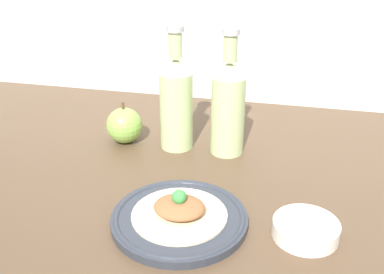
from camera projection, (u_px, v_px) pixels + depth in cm
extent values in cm
cube|color=brown|center=(170.00, 210.00, 81.40)|extent=(180.00, 110.00, 4.00)
cylinder|color=#2D333D|center=(179.00, 219.00, 74.53)|extent=(22.77, 22.77, 1.41)
torus|color=#2D333D|center=(179.00, 217.00, 74.32)|extent=(21.93, 21.93, 0.98)
cylinder|color=beige|center=(179.00, 215.00, 74.14)|extent=(15.92, 15.92, 0.40)
ellipsoid|color=brown|center=(179.00, 207.00, 73.49)|extent=(8.52, 7.24, 2.56)
sphere|color=green|center=(179.00, 197.00, 72.62)|extent=(2.41, 2.41, 2.41)
cylinder|color=#B7D18E|center=(176.00, 111.00, 96.51)|extent=(7.10, 7.10, 16.94)
cone|color=#B7D18E|center=(176.00, 66.00, 92.12)|extent=(7.10, 7.10, 3.19)
cylinder|color=#B7D18E|center=(175.00, 45.00, 90.25)|extent=(2.84, 2.84, 5.39)
cylinder|color=#B7B7BC|center=(175.00, 29.00, 88.82)|extent=(3.55, 3.55, 1.20)
cylinder|color=#B7D18E|center=(228.00, 115.00, 94.26)|extent=(7.10, 7.10, 16.94)
cone|color=#B7D18E|center=(230.00, 69.00, 89.87)|extent=(7.10, 7.10, 3.19)
cylinder|color=#B7D18E|center=(230.00, 48.00, 88.00)|extent=(2.84, 2.84, 5.39)
cylinder|color=#B7B7BC|center=(231.00, 31.00, 86.56)|extent=(3.55, 3.55, 1.20)
sphere|color=#84B74C|center=(124.00, 125.00, 100.47)|extent=(8.04, 8.04, 8.04)
cylinder|color=brown|center=(123.00, 106.00, 98.44)|extent=(0.64, 0.64, 1.81)
cylinder|color=silver|center=(306.00, 229.00, 71.06)|extent=(10.54, 10.54, 2.66)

